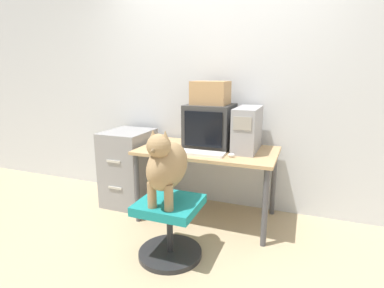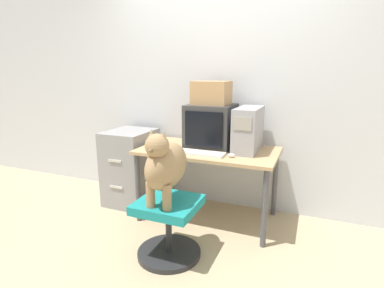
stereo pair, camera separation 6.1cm
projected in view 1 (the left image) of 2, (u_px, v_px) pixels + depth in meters
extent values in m
plane|color=tan|center=(194.00, 235.00, 2.75)|extent=(12.00, 12.00, 0.00)
cube|color=silver|center=(221.00, 87.00, 3.19)|extent=(8.00, 0.05, 2.60)
cube|color=tan|center=(208.00, 151.00, 2.93)|extent=(1.33, 0.75, 0.03)
cylinder|color=#4C4C51|center=(137.00, 188.00, 2.93)|extent=(0.05, 0.05, 0.69)
cylinder|color=#4C4C51|center=(265.00, 208.00, 2.50)|extent=(0.05, 0.05, 0.69)
cylinder|color=#4C4C51|center=(166.00, 169.00, 3.52)|extent=(0.05, 0.05, 0.69)
cylinder|color=#4C4C51|center=(274.00, 183.00, 3.09)|extent=(0.05, 0.05, 0.69)
cube|color=#383838|center=(210.00, 126.00, 2.99)|extent=(0.45, 0.43, 0.43)
cube|color=black|center=(203.00, 129.00, 2.79)|extent=(0.37, 0.01, 0.33)
cube|color=#99999E|center=(247.00, 129.00, 2.84)|extent=(0.21, 0.50, 0.41)
cube|color=#9E998E|center=(242.00, 123.00, 2.59)|extent=(0.16, 0.01, 0.12)
cube|color=silver|center=(199.00, 153.00, 2.74)|extent=(0.47, 0.15, 0.02)
cube|color=silver|center=(199.00, 151.00, 2.73)|extent=(0.43, 0.12, 0.00)
ellipsoid|color=silver|center=(231.00, 155.00, 2.64)|extent=(0.06, 0.04, 0.04)
cylinder|color=#262628|center=(170.00, 253.00, 2.44)|extent=(0.51, 0.51, 0.04)
cylinder|color=#262628|center=(170.00, 230.00, 2.39)|extent=(0.05, 0.05, 0.37)
cube|color=teal|center=(169.00, 205.00, 2.34)|extent=(0.47, 0.45, 0.07)
ellipsoid|color=#9E7F56|center=(168.00, 166.00, 2.26)|extent=(0.24, 0.51, 0.36)
cylinder|color=#9E7F56|center=(152.00, 195.00, 2.20)|extent=(0.07, 0.07, 0.20)
cylinder|color=#9E7F56|center=(168.00, 198.00, 2.15)|extent=(0.07, 0.07, 0.20)
sphere|color=#9E7F56|center=(159.00, 146.00, 2.09)|extent=(0.17, 0.17, 0.17)
cone|color=brown|center=(153.00, 150.00, 2.02)|extent=(0.08, 0.09, 0.08)
cone|color=#9E7F56|center=(153.00, 135.00, 2.09)|extent=(0.06, 0.06, 0.08)
cone|color=#9E7F56|center=(165.00, 136.00, 2.06)|extent=(0.06, 0.06, 0.08)
torus|color=red|center=(160.00, 154.00, 2.12)|extent=(0.12, 0.12, 0.02)
cube|color=gray|center=(129.00, 167.00, 3.38)|extent=(0.46, 0.56, 0.83)
cube|color=beige|center=(113.00, 162.00, 3.08)|extent=(0.16, 0.01, 0.02)
cube|color=beige|center=(115.00, 188.00, 3.15)|extent=(0.16, 0.01, 0.02)
cube|color=tan|center=(211.00, 93.00, 2.92)|extent=(0.34, 0.29, 0.22)
cube|color=beige|center=(211.00, 81.00, 2.89)|extent=(0.04, 0.29, 0.00)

